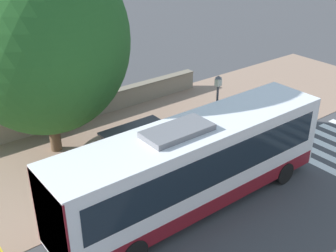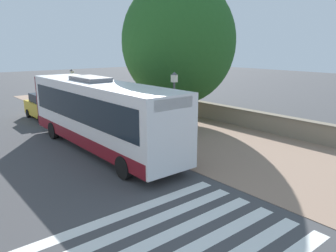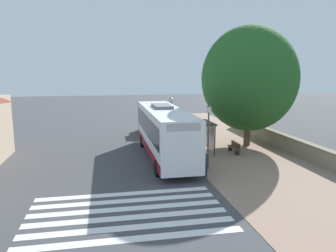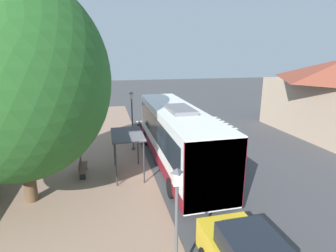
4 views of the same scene
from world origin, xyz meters
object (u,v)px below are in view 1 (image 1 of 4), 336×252
Objects in this scene: street_lamp_near at (217,110)px; pedestrian at (250,134)px; bus_shelter at (135,137)px; shade_tree at (42,40)px; bus at (195,164)px; bench at (118,143)px.

pedestrian is at bearing 67.45° from street_lamp_near.
shade_tree is (-4.56, -1.85, 3.66)m from bus_shelter.
bus is at bearing -72.39° from pedestrian.
bus_shelter is 2.96m from bench.
pedestrian reaches higher than bench.
bus_shelter is at bearing -105.14° from pedestrian.
shade_tree reaches higher than bus.
shade_tree is at bearing -131.40° from bench.
pedestrian is 0.40× the size of street_lamp_near.
street_lamp_near reaches higher than pedestrian.
bench is (-5.60, -0.13, -1.51)m from bus.
bus_shelter reaches higher than pedestrian.
bus is at bearing 12.13° from bus_shelter.
bench is 5.21m from street_lamp_near.
bench is at bearing -178.70° from bus.
street_lamp_near is (0.85, 4.04, 0.48)m from bus_shelter.
street_lamp_near is at bearing 46.61° from bench.
bench is (-2.45, 0.55, -1.57)m from bus_shelter.
bus_shelter is 0.69× the size of street_lamp_near.
bus_shelter is 1.73× the size of pedestrian.
street_lamp_near is at bearing 124.53° from bus.
street_lamp_near is at bearing 78.15° from bus_shelter.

